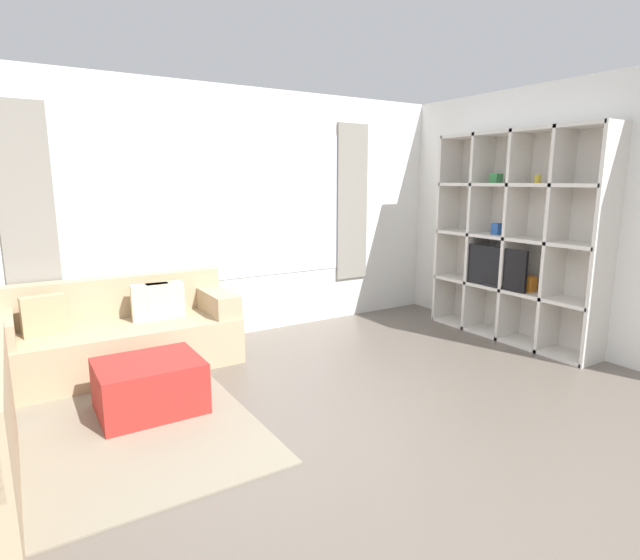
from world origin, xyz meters
The scene contains 7 objects.
ground_plane centered at (0.00, 0.00, 0.00)m, with size 16.00×16.00×0.00m, color #665B51.
wall_back centered at (0.00, 3.20, 1.36)m, with size 6.95×0.11×2.70m.
wall_right centered at (2.91, 1.59, 1.35)m, with size 0.07×4.37×2.70m, color white.
area_rug centered at (-1.58, 1.68, 0.01)m, with size 2.13×2.38×0.01m, color gray.
shelving_unit centered at (2.71, 1.47, 1.11)m, with size 0.39×1.96×2.24m.
couch_main centered at (-1.14, 2.75, 0.32)m, with size 2.09×0.82×0.83m.
ottoman centered at (-1.12, 1.72, 0.20)m, with size 0.74×0.62×0.40m.
Camera 1 is at (-1.90, -1.95, 1.72)m, focal length 28.00 mm.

